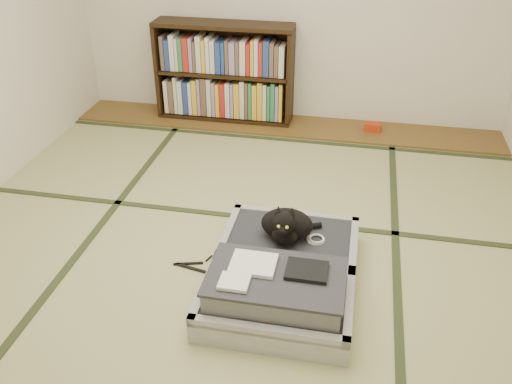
# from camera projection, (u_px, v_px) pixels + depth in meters

# --- Properties ---
(floor) EXTENTS (4.50, 4.50, 0.00)m
(floor) POSITION_uv_depth(u_px,v_px,m) (238.00, 252.00, 3.49)
(floor) COLOR tan
(floor) RESTS_ON ground
(wood_strip) EXTENTS (4.00, 0.50, 0.02)m
(wood_strip) POSITION_uv_depth(u_px,v_px,m) (285.00, 125.00, 5.16)
(wood_strip) COLOR brown
(wood_strip) RESTS_ON ground
(red_item) EXTENTS (0.16, 0.11, 0.07)m
(red_item) POSITION_uv_depth(u_px,v_px,m) (373.00, 127.00, 5.03)
(red_item) COLOR red
(red_item) RESTS_ON wood_strip
(room_shell) EXTENTS (4.50, 4.50, 4.50)m
(room_shell) POSITION_uv_depth(u_px,v_px,m) (233.00, 21.00, 2.73)
(room_shell) COLOR white
(room_shell) RESTS_ON ground
(tatami_borders) EXTENTS (4.00, 4.50, 0.01)m
(tatami_borders) POSITION_uv_depth(u_px,v_px,m) (253.00, 210.00, 3.90)
(tatami_borders) COLOR #2D381E
(tatami_borders) RESTS_ON ground
(bookcase) EXTENTS (1.29, 0.29, 0.92)m
(bookcase) POSITION_uv_depth(u_px,v_px,m) (224.00, 74.00, 5.09)
(bookcase) COLOR black
(bookcase) RESTS_ON wood_strip
(suitcase) EXTENTS (0.83, 1.10, 0.33)m
(suitcase) POSITION_uv_depth(u_px,v_px,m) (282.00, 276.00, 3.11)
(suitcase) COLOR silver
(suitcase) RESTS_ON floor
(cat) EXTENTS (0.37, 0.37, 0.30)m
(cat) POSITION_uv_depth(u_px,v_px,m) (287.00, 225.00, 3.27)
(cat) COLOR black
(cat) RESTS_ON suitcase
(cable_coil) EXTENTS (0.11, 0.11, 0.03)m
(cable_coil) POSITION_uv_depth(u_px,v_px,m) (316.00, 239.00, 3.32)
(cable_coil) COLOR white
(cable_coil) RESTS_ON suitcase
(hanger) EXTENTS (0.39, 0.21, 0.01)m
(hanger) POSITION_uv_depth(u_px,v_px,m) (204.00, 268.00, 3.33)
(hanger) COLOR black
(hanger) RESTS_ON floor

